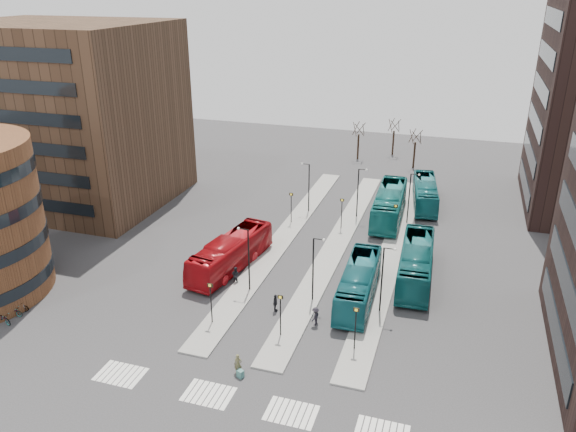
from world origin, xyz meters
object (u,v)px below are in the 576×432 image
(bicycle_near, at_px, (3,318))
(commuter_b, at_px, (275,303))
(teal_bus_c, at_px, (416,263))
(commuter_a, at_px, (235,275))
(bicycle_far, at_px, (13,312))
(teal_bus_b, at_px, (389,204))
(red_bus, at_px, (231,253))
(commuter_c, at_px, (315,316))
(traveller, at_px, (238,364))
(teal_bus_d, at_px, (425,193))
(teal_bus_a, at_px, (359,283))
(bicycle_mid, at_px, (19,307))
(suitcase, at_px, (240,374))

(bicycle_near, bearing_deg, commuter_b, -54.87)
(teal_bus_c, distance_m, commuter_a, 17.14)
(bicycle_far, bearing_deg, teal_bus_b, -50.57)
(teal_bus_b, distance_m, commuter_b, 24.48)
(red_bus, bearing_deg, teal_bus_b, 62.39)
(teal_bus_c, relative_size, commuter_c, 7.62)
(traveller, bearing_deg, commuter_c, 48.20)
(red_bus, bearing_deg, bicycle_far, -127.07)
(teal_bus_d, relative_size, commuter_a, 7.01)
(teal_bus_b, xyz_separation_m, commuter_a, (-11.49, -20.02, -1.01))
(teal_bus_a, bearing_deg, commuter_c, -118.60)
(teal_bus_b, bearing_deg, bicycle_mid, -133.95)
(teal_bus_a, relative_size, teal_bus_c, 0.93)
(teal_bus_b, relative_size, bicycle_near, 6.98)
(commuter_b, height_order, bicycle_mid, commuter_b)
(traveller, distance_m, commuter_c, 8.57)
(teal_bus_b, xyz_separation_m, teal_bus_d, (3.70, 5.77, -0.23))
(bicycle_near, relative_size, bicycle_mid, 1.17)
(teal_bus_a, height_order, commuter_b, teal_bus_a)
(traveller, height_order, commuter_a, commuter_a)
(suitcase, distance_m, bicycle_far, 21.48)
(teal_bus_b, distance_m, traveller, 32.91)
(bicycle_near, bearing_deg, teal_bus_d, -26.39)
(suitcase, relative_size, traveller, 0.37)
(traveller, distance_m, bicycle_far, 21.14)
(suitcase, relative_size, teal_bus_b, 0.04)
(suitcase, relative_size, teal_bus_c, 0.05)
(teal_bus_d, bearing_deg, bicycle_far, -137.44)
(traveller, height_order, commuter_b, commuter_b)
(teal_bus_d, distance_m, commuter_c, 30.98)
(commuter_b, bearing_deg, bicycle_far, 104.35)
(teal_bus_a, distance_m, commuter_b, 7.71)
(suitcase, height_order, commuter_c, commuter_c)
(teal_bus_b, height_order, commuter_c, teal_bus_b)
(suitcase, xyz_separation_m, teal_bus_a, (5.97, 13.27, 1.31))
(teal_bus_d, xyz_separation_m, bicycle_mid, (-30.98, -36.18, -1.11))
(red_bus, distance_m, bicycle_near, 20.59)
(teal_bus_b, bearing_deg, teal_bus_c, -74.09)
(red_bus, bearing_deg, bicycle_mid, -128.71)
(bicycle_near, xyz_separation_m, bicycle_far, (0.00, 1.10, -0.04))
(commuter_b, bearing_deg, red_bus, 42.15)
(teal_bus_c, bearing_deg, bicycle_near, -152.79)
(teal_bus_a, bearing_deg, teal_bus_c, 47.56)
(teal_bus_a, bearing_deg, traveller, -118.13)
(suitcase, height_order, teal_bus_d, teal_bus_d)
(bicycle_near, bearing_deg, teal_bus_c, -47.59)
(teal_bus_a, xyz_separation_m, traveller, (-6.29, -12.90, -0.81))
(traveller, xyz_separation_m, bicycle_far, (-21.11, 1.13, -0.34))
(teal_bus_c, bearing_deg, red_bus, -171.72)
(teal_bus_a, bearing_deg, bicycle_mid, -160.24)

